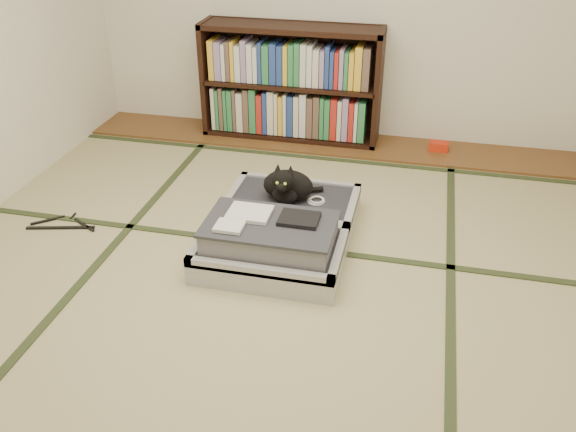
# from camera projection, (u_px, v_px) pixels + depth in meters

# --- Properties ---
(floor) EXTENTS (4.50, 4.50, 0.00)m
(floor) POSITION_uv_depth(u_px,v_px,m) (265.00, 285.00, 3.36)
(floor) COLOR tan
(floor) RESTS_ON ground
(wood_strip) EXTENTS (4.00, 0.50, 0.02)m
(wood_strip) POSITION_uv_depth(u_px,v_px,m) (327.00, 143.00, 5.04)
(wood_strip) COLOR brown
(wood_strip) RESTS_ON ground
(red_item) EXTENTS (0.16, 0.10, 0.07)m
(red_item) POSITION_uv_depth(u_px,v_px,m) (439.00, 146.00, 4.87)
(red_item) COLOR red
(red_item) RESTS_ON wood_strip
(room_shell) EXTENTS (4.50, 4.50, 4.50)m
(room_shell) POSITION_uv_depth(u_px,v_px,m) (258.00, 12.00, 2.62)
(room_shell) COLOR white
(room_shell) RESTS_ON ground
(tatami_borders) EXTENTS (4.00, 4.50, 0.01)m
(tatami_borders) POSITION_uv_depth(u_px,v_px,m) (285.00, 238.00, 3.77)
(tatami_borders) COLOR #2D381E
(tatami_borders) RESTS_ON ground
(bookcase) EXTENTS (1.45, 0.33, 0.93)m
(bookcase) POSITION_uv_depth(u_px,v_px,m) (291.00, 85.00, 4.94)
(bookcase) COLOR black
(bookcase) RESTS_ON wood_strip
(suitcase) EXTENTS (0.82, 1.10, 0.32)m
(suitcase) POSITION_uv_depth(u_px,v_px,m) (280.00, 231.00, 3.64)
(suitcase) COLOR #AFAFB4
(suitcase) RESTS_ON floor
(cat) EXTENTS (0.37, 0.37, 0.30)m
(cat) POSITION_uv_depth(u_px,v_px,m) (287.00, 186.00, 3.81)
(cat) COLOR black
(cat) RESTS_ON suitcase
(cable_coil) EXTENTS (0.11, 0.11, 0.03)m
(cable_coil) POSITION_uv_depth(u_px,v_px,m) (316.00, 201.00, 3.85)
(cable_coil) COLOR white
(cable_coil) RESTS_ON suitcase
(hanger) EXTENTS (0.44, 0.25, 0.01)m
(hanger) POSITION_uv_depth(u_px,v_px,m) (63.00, 225.00, 3.90)
(hanger) COLOR black
(hanger) RESTS_ON floor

